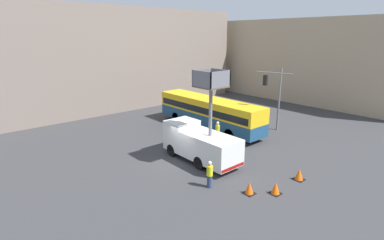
# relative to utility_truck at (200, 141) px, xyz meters

# --- Properties ---
(ground_plane) EXTENTS (120.00, 120.00, 0.00)m
(ground_plane) POSITION_rel_utility_truck_xyz_m (-0.97, 0.76, -1.54)
(ground_plane) COLOR #38383A
(building_backdrop_far) EXTENTS (44.00, 10.00, 12.35)m
(building_backdrop_far) POSITION_rel_utility_truck_xyz_m (-0.97, 22.03, 4.63)
(building_backdrop_far) COLOR gray
(building_backdrop_far) RESTS_ON ground_plane
(building_backdrop_side) EXTENTS (10.00, 28.00, 11.22)m
(building_backdrop_side) POSITION_rel_utility_truck_xyz_m (27.86, 5.89, 4.07)
(building_backdrop_side) COLOR tan
(building_backdrop_side) RESTS_ON ground_plane
(utility_truck) EXTENTS (2.30, 6.35, 6.85)m
(utility_truck) POSITION_rel_utility_truck_xyz_m (0.00, 0.00, 0.00)
(utility_truck) COLOR silver
(utility_truck) RESTS_ON ground_plane
(city_bus) EXTENTS (2.57, 12.42, 3.06)m
(city_bus) POSITION_rel_utility_truck_xyz_m (6.08, 5.35, 0.28)
(city_bus) COLOR navy
(city_bus) RESTS_ON ground_plane
(traffic_light_pole) EXTENTS (3.63, 3.38, 6.10)m
(traffic_light_pole) POSITION_rel_utility_truck_xyz_m (9.69, 0.36, 2.59)
(traffic_light_pole) COLOR slate
(traffic_light_pole) RESTS_ON ground_plane
(road_worker_near_truck) EXTENTS (0.38, 0.38, 1.75)m
(road_worker_near_truck) POSITION_rel_utility_truck_xyz_m (-2.29, -3.41, -0.67)
(road_worker_near_truck) COLOR navy
(road_worker_near_truck) RESTS_ON ground_plane
(road_worker_directing) EXTENTS (0.38, 0.38, 1.94)m
(road_worker_directing) POSITION_rel_utility_truck_xyz_m (3.75, 1.84, -0.56)
(road_worker_directing) COLOR navy
(road_worker_directing) RESTS_ON ground_plane
(traffic_cone_near_truck) EXTENTS (0.68, 0.68, 0.78)m
(traffic_cone_near_truck) POSITION_rel_utility_truck_xyz_m (2.82, -6.50, -1.17)
(traffic_cone_near_truck) COLOR black
(traffic_cone_near_truck) RESTS_ON ground_plane
(traffic_cone_mid_road) EXTENTS (0.65, 0.65, 0.75)m
(traffic_cone_mid_road) POSITION_rel_utility_truck_xyz_m (0.13, -6.53, -1.19)
(traffic_cone_mid_road) COLOR black
(traffic_cone_mid_road) RESTS_ON ground_plane
(traffic_cone_far_side) EXTENTS (0.65, 0.65, 0.74)m
(traffic_cone_far_side) POSITION_rel_utility_truck_xyz_m (-1.04, -5.51, -1.19)
(traffic_cone_far_side) COLOR black
(traffic_cone_far_side) RESTS_ON ground_plane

